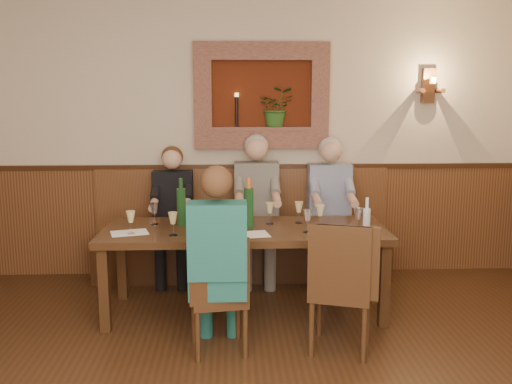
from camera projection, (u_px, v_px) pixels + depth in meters
room_shell at (252, 93)px, 2.83m from camera, size 6.04×6.04×2.82m
wainscoting at (253, 339)px, 3.05m from camera, size 6.02×6.02×1.15m
wall_niche at (266, 100)px, 5.75m from camera, size 1.36×0.30×1.06m
wall_sconce at (429, 87)px, 5.78m from camera, size 0.25×0.20×0.35m
dining_table at (245, 236)px, 4.86m from camera, size 2.40×0.90×0.75m
bench at (243, 246)px, 5.85m from camera, size 3.00×0.45×1.11m
chair_near_left at (219, 318)px, 4.17m from camera, size 0.45×0.45×0.90m
chair_near_right at (341, 313)px, 4.19m from camera, size 0.55×0.55×0.99m
person_bench_left at (173, 227)px, 5.67m from camera, size 0.39×0.48×1.36m
person_bench_mid at (257, 221)px, 5.70m from camera, size 0.44×0.54×1.48m
person_bench_right at (330, 222)px, 5.73m from camera, size 0.43×0.53×1.44m
person_chair_front at (218, 277)px, 4.10m from camera, size 0.41×0.50×1.40m
spittoon_bucket at (221, 216)px, 4.74m from camera, size 0.27×0.27×0.24m
wine_bottle_green_a at (249, 207)px, 4.81m from camera, size 0.10×0.10×0.43m
wine_bottle_green_b at (181, 206)px, 4.90m from camera, size 0.10×0.10×0.41m
water_bottle at (366, 222)px, 4.48m from camera, size 0.06×0.06×0.33m
tasting_sheet_a at (129, 233)px, 4.67m from camera, size 0.34×0.28×0.00m
tasting_sheet_b at (249, 234)px, 4.61m from camera, size 0.35×0.28×0.00m
tasting_sheet_c at (346, 231)px, 4.72m from camera, size 0.29×0.21×0.00m
tasting_sheet_d at (214, 236)px, 4.56m from camera, size 0.38×0.34×0.00m
wine_glass_0 at (131, 223)px, 4.62m from camera, size 0.08×0.08×0.19m
wine_glass_1 at (154, 214)px, 4.95m from camera, size 0.08×0.08×0.19m
wine_glass_2 at (173, 224)px, 4.57m from camera, size 0.08×0.08×0.19m
wine_glass_3 at (203, 214)px, 4.94m from camera, size 0.08×0.08×0.19m
wine_glass_4 at (239, 220)px, 4.70m from camera, size 0.08×0.08×0.19m
wine_glass_5 at (270, 213)px, 4.97m from camera, size 0.08×0.08×0.19m
wine_glass_6 at (308, 221)px, 4.68m from camera, size 0.08×0.08×0.19m
wine_glass_7 at (320, 216)px, 4.86m from camera, size 0.08×0.08×0.19m
wine_glass_8 at (358, 219)px, 4.74m from camera, size 0.08×0.08×0.19m
wine_glass_9 at (227, 225)px, 4.54m from camera, size 0.08×0.08×0.19m
wine_glass_10 at (185, 212)px, 5.04m from camera, size 0.08×0.08×0.19m
wine_glass_11 at (299, 212)px, 5.01m from camera, size 0.08×0.08×0.19m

